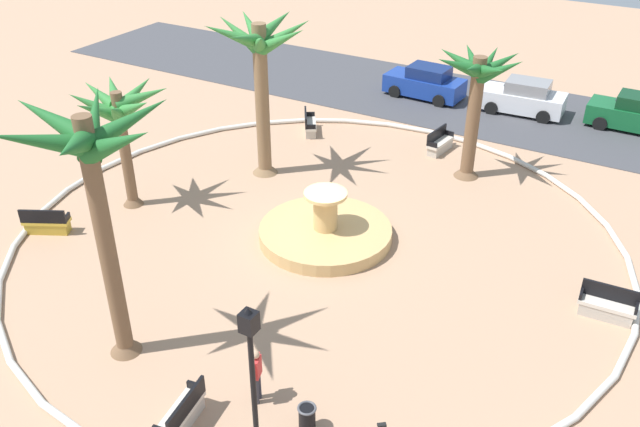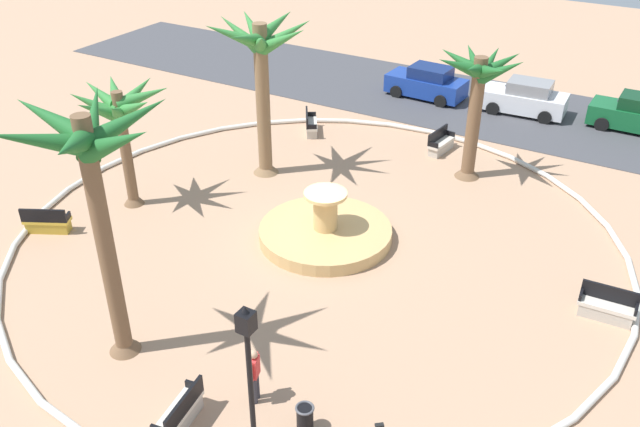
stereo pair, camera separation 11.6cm
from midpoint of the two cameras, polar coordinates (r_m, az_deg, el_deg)
The scene contains 19 objects.
ground_plane at distance 23.32m, azimuth -0.05°, elevation -2.10°, with size 80.00×80.00×0.00m, color tan.
plaza_curb at distance 23.26m, azimuth -0.05°, elevation -1.90°, with size 20.73×20.73×0.20m, color silver.
street_asphalt at distance 35.51m, azimuth 12.27°, elevation 9.15°, with size 48.00×8.00×0.03m, color #424247.
fountain at distance 23.14m, azimuth 0.60°, elevation -1.56°, with size 4.57×4.57×1.83m.
palm_tree_near_fountain at distance 26.53m, azimuth 13.36°, elevation 10.38°, with size 3.43×3.42×5.21m.
palm_tree_by_curb at distance 16.59m, azimuth -18.55°, elevation 2.97°, with size 4.17×3.93×7.14m.
palm_tree_mid_plaza at distance 24.81m, azimuth -16.48°, elevation 8.16°, with size 3.58×3.52×4.70m.
palm_tree_far_side at distance 25.96m, azimuth -4.90°, elevation 12.74°, with size 4.01×4.24×6.36m.
bench_east at distance 16.99m, azimuth -11.60°, elevation -16.39°, with size 0.74×1.66×1.00m.
bench_west at distance 21.32m, azimuth 23.22°, elevation -7.38°, with size 1.62×0.58×1.00m.
bench_north at distance 29.74m, azimuth 10.28°, elevation 5.77°, with size 0.69×1.65×1.00m.
bench_southeast at distance 31.14m, azimuth -0.67°, elevation 7.44°, with size 1.28×1.62×1.00m.
bench_southwest at distance 25.33m, azimuth -21.95°, elevation -0.76°, with size 1.65×1.18×1.00m.
lamppost at distance 14.27m, azimuth -5.69°, elevation -13.79°, with size 0.32×0.32×4.54m.
trash_bin at distance 16.57m, azimuth -1.07°, elevation -16.88°, with size 0.46×0.46×0.73m.
person_cyclist_helmet at distance 16.92m, azimuth -5.36°, elevation -13.29°, with size 0.29×0.51×1.62m.
parked_car_leftmost at distance 35.62m, azimuth 9.11°, elevation 10.85°, with size 4.08×2.07×1.67m.
parked_car_second at distance 34.63m, azimuth 17.02°, elevation 9.30°, with size 4.09×2.08×1.67m.
parked_car_third at distance 34.49m, azimuth 25.30°, elevation 7.59°, with size 4.02×1.96×1.67m.
Camera 2 is at (9.99, -16.88, 12.60)m, focal length 37.83 mm.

